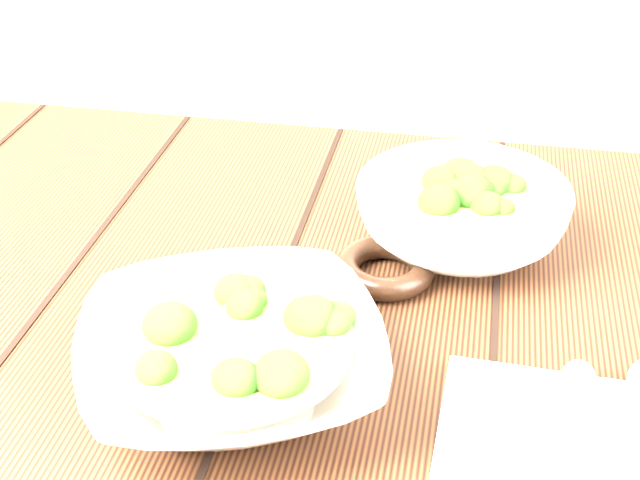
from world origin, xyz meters
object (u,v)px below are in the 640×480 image
at_px(table, 289,421).
at_px(napkin, 588,461).
at_px(soup_bowl_back, 462,213).
at_px(trivet, 385,268).
at_px(soup_bowl_front, 232,357).

relative_size(table, napkin, 5.58).
height_order(soup_bowl_back, trivet, soup_bowl_back).
height_order(table, soup_bowl_back, soup_bowl_back).
relative_size(soup_bowl_front, napkin, 1.43).
distance_m(soup_bowl_back, napkin, 0.30).
height_order(soup_bowl_front, trivet, soup_bowl_front).
xyz_separation_m(table, soup_bowl_back, (0.14, 0.16, 0.16)).
distance_m(table, soup_bowl_front, 0.18).
height_order(soup_bowl_back, napkin, soup_bowl_back).
bearing_deg(soup_bowl_front, soup_bowl_back, 56.85).
distance_m(soup_bowl_front, trivet, 0.20).
xyz_separation_m(table, soup_bowl_front, (-0.02, -0.09, 0.15)).
xyz_separation_m(soup_bowl_front, soup_bowl_back, (0.16, 0.25, 0.00)).
relative_size(soup_bowl_front, trivet, 3.25).
xyz_separation_m(table, trivet, (0.08, 0.08, 0.13)).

